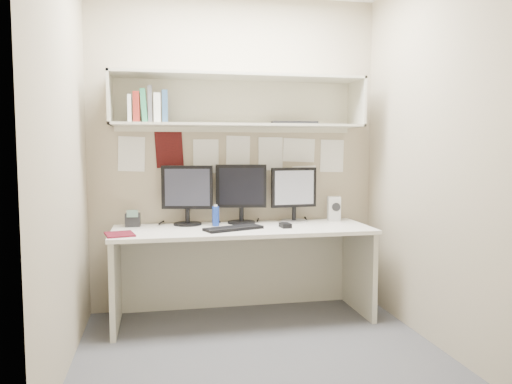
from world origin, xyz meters
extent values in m
cube|color=#47474C|center=(0.00, 0.00, 0.00)|extent=(2.40, 2.00, 0.01)
cube|color=tan|center=(0.00, 1.00, 1.30)|extent=(2.40, 0.02, 2.60)
cube|color=tan|center=(0.00, -1.00, 1.30)|extent=(2.40, 0.02, 2.60)
cube|color=tan|center=(-1.20, 0.00, 1.30)|extent=(0.02, 2.00, 2.60)
cube|color=tan|center=(1.20, 0.00, 1.30)|extent=(0.02, 2.00, 2.60)
cube|color=silver|center=(0.00, 0.64, 0.71)|extent=(2.00, 0.70, 0.03)
cube|color=beige|center=(0.00, 0.97, 0.35)|extent=(1.96, 0.02, 0.70)
cube|color=beige|center=(0.00, 0.81, 1.53)|extent=(2.00, 0.38, 0.02)
cube|color=beige|center=(0.00, 0.81, 1.91)|extent=(2.00, 0.38, 0.02)
cube|color=beige|center=(0.00, 0.99, 1.72)|extent=(2.00, 0.02, 0.40)
cube|color=beige|center=(-0.99, 0.81, 1.72)|extent=(0.02, 0.38, 0.40)
cube|color=beige|center=(0.99, 0.81, 1.72)|extent=(0.02, 0.38, 0.40)
cylinder|color=black|center=(-0.42, 0.86, 0.74)|extent=(0.23, 0.23, 0.02)
cylinder|color=black|center=(-0.42, 0.86, 0.80)|extent=(0.04, 0.04, 0.11)
cube|color=black|center=(-0.42, 0.87, 1.03)|extent=(0.41, 0.12, 0.35)
cube|color=black|center=(-0.42, 0.85, 1.03)|extent=(0.35, 0.08, 0.30)
cylinder|color=black|center=(0.02, 0.86, 0.74)|extent=(0.23, 0.23, 0.02)
cylinder|color=black|center=(0.02, 0.86, 0.80)|extent=(0.04, 0.04, 0.11)
cube|color=black|center=(0.02, 0.87, 1.04)|extent=(0.41, 0.12, 0.35)
cube|color=black|center=(0.02, 0.85, 1.04)|extent=(0.36, 0.08, 0.30)
cylinder|color=#A5A5AA|center=(0.47, 0.86, 0.74)|extent=(0.21, 0.21, 0.02)
cylinder|color=black|center=(0.47, 0.86, 0.80)|extent=(0.04, 0.04, 0.11)
cube|color=black|center=(0.47, 0.87, 1.02)|extent=(0.39, 0.07, 0.33)
cube|color=#B4B4B9|center=(0.47, 0.85, 1.02)|extent=(0.34, 0.03, 0.28)
cube|color=black|center=(-0.09, 0.55, 0.74)|extent=(0.48, 0.31, 0.02)
cube|color=black|center=(0.32, 0.58, 0.75)|extent=(0.08, 0.12, 0.04)
cube|color=#B9B8B4|center=(0.83, 0.86, 0.83)|extent=(0.12, 0.12, 0.21)
cylinder|color=black|center=(0.83, 0.81, 0.85)|extent=(0.07, 0.02, 0.07)
cylinder|color=#163298|center=(-0.20, 0.76, 0.81)|extent=(0.05, 0.05, 0.16)
cylinder|color=white|center=(-0.20, 0.76, 0.89)|extent=(0.03, 0.03, 0.02)
cube|color=#520E1A|center=(-0.92, 0.47, 0.74)|extent=(0.24, 0.27, 0.01)
cube|color=black|center=(-0.85, 0.87, 0.78)|extent=(0.12, 0.10, 0.10)
cube|color=#4C6659|center=(-0.85, 0.82, 0.84)|extent=(0.09, 0.01, 0.06)
cube|color=white|center=(-0.84, 0.76, 1.64)|extent=(0.03, 0.17, 0.21)
cube|color=maroon|center=(-0.79, 0.76, 1.65)|extent=(0.05, 0.17, 0.23)
cube|color=#2B8157|center=(-0.74, 0.76, 1.67)|extent=(0.04, 0.17, 0.25)
cube|color=#57575D|center=(-0.69, 0.76, 1.68)|extent=(0.03, 0.17, 0.27)
cube|color=white|center=(-0.64, 0.76, 1.65)|extent=(0.05, 0.17, 0.22)
cube|color=#305178|center=(-0.58, 0.76, 1.66)|extent=(0.04, 0.17, 0.24)
cube|color=black|center=(0.47, 0.84, 1.55)|extent=(0.39, 0.18, 0.03)
camera|label=1|loc=(-0.65, -3.15, 1.34)|focal=35.00mm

